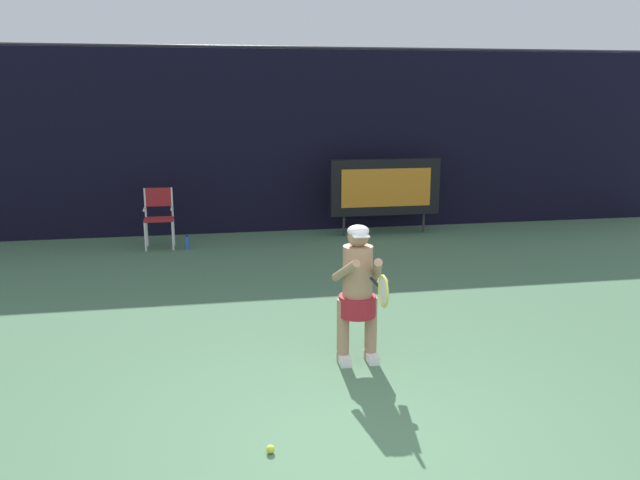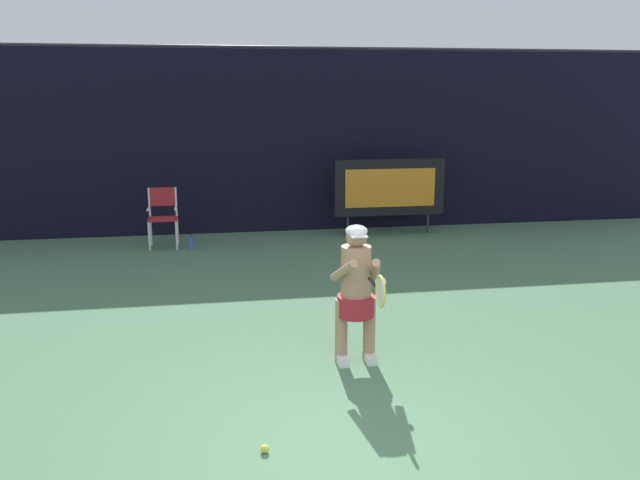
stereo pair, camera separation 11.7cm
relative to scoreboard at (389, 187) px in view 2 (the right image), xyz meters
name	(u,v)px [view 2 (the right image)]	position (x,y,z in m)	size (l,w,h in m)	color
ground	(355,463)	(-2.46, -7.94, -0.96)	(18.00, 22.00, 0.03)	#48704F
backdrop_screen	(260,142)	(-2.46, 0.75, 0.86)	(18.00, 0.12, 3.66)	black
scoreboard	(389,187)	(0.00, 0.00, 0.00)	(2.20, 0.21, 1.50)	black
umpire_chair	(163,214)	(-4.35, -0.35, -0.33)	(0.52, 0.44, 1.08)	white
water_bottle	(191,242)	(-3.86, -0.61, -0.82)	(0.07, 0.07, 0.27)	blue
tennis_player	(356,289)	(-2.03, -6.05, -0.15)	(0.53, 0.61, 1.47)	white
tennis_racket	(380,291)	(-1.95, -6.66, 0.01)	(0.03, 0.60, 0.31)	black
tennis_ball_spare	(265,449)	(-3.14, -7.69, -0.91)	(0.07, 0.07, 0.07)	#CCDB3D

